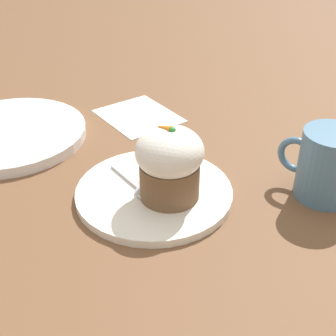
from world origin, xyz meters
The scene contains 7 objects.
ground_plane centered at (0.00, 0.00, 0.00)m, with size 4.00×4.00×0.00m, color brown.
dessert_plate centered at (0.00, 0.00, 0.01)m, with size 0.21×0.21×0.01m.
carrot_cake centered at (-0.02, 0.00, 0.06)m, with size 0.09×0.09×0.10m.
spoon centered at (0.01, 0.01, 0.01)m, with size 0.11×0.05×0.01m.
coffee_cup centered at (-0.18, -0.13, 0.05)m, with size 0.11×0.08×0.09m.
side_plate centered at (0.28, 0.01, 0.01)m, with size 0.24×0.24×0.02m.
paper_napkin centered at (0.16, -0.18, 0.00)m, with size 0.17×0.15×0.00m.
Camera 1 is at (-0.30, 0.40, 0.37)m, focal length 50.00 mm.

